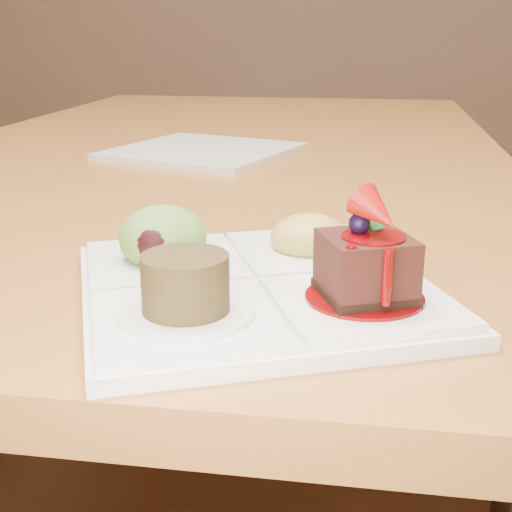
# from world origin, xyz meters

# --- Properties ---
(ground) EXTENTS (6.00, 6.00, 0.00)m
(ground) POSITION_xyz_m (0.00, 0.00, 0.00)
(ground) COLOR #583619
(dining_table) EXTENTS (1.00, 1.80, 0.75)m
(dining_table) POSITION_xyz_m (0.00, 0.00, 0.68)
(dining_table) COLOR #A46A2A
(dining_table) RESTS_ON ground
(sampler_plate) EXTENTS (0.35, 0.35, 0.10)m
(sampler_plate) POSITION_xyz_m (0.18, -0.72, 0.77)
(sampler_plate) COLOR white
(sampler_plate) RESTS_ON dining_table
(second_plate) EXTENTS (0.33, 0.33, 0.01)m
(second_plate) POSITION_xyz_m (-0.00, -0.10, 0.76)
(second_plate) COLOR white
(second_plate) RESTS_ON dining_table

